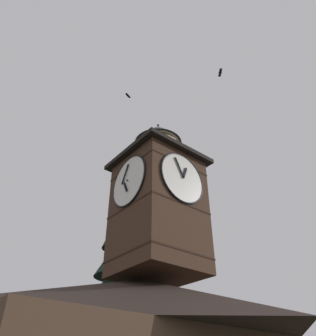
% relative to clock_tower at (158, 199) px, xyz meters
% --- Properties ---
extents(clock_tower, '(4.66, 4.66, 9.84)m').
position_rel_clock_tower_xyz_m(clock_tower, '(0.00, 0.00, 0.00)').
color(clock_tower, '#422B1E').
rests_on(clock_tower, building_main).
extents(pine_tree_behind, '(5.59, 5.59, 16.01)m').
position_rel_clock_tower_xyz_m(pine_tree_behind, '(-2.35, -7.51, -4.03)').
color(pine_tree_behind, '#473323').
rests_on(pine_tree_behind, ground_plane).
extents(moon, '(2.32, 2.32, 2.32)m').
position_rel_clock_tower_xyz_m(moon, '(-10.59, -30.86, -0.74)').
color(moon, silver).
extents(flying_bird_high, '(0.53, 0.31, 0.12)m').
position_rel_clock_tower_xyz_m(flying_bird_high, '(1.14, -2.10, 9.09)').
color(flying_bird_high, black).
extents(flying_bird_low, '(0.52, 0.60, 0.13)m').
position_rel_clock_tower_xyz_m(flying_bird_low, '(-1.68, 4.20, 7.87)').
color(flying_bird_low, black).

